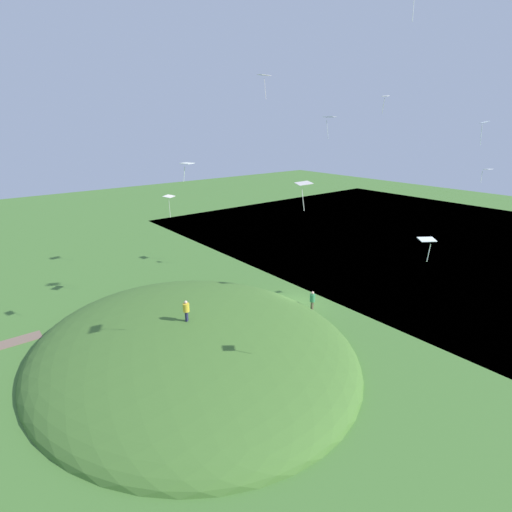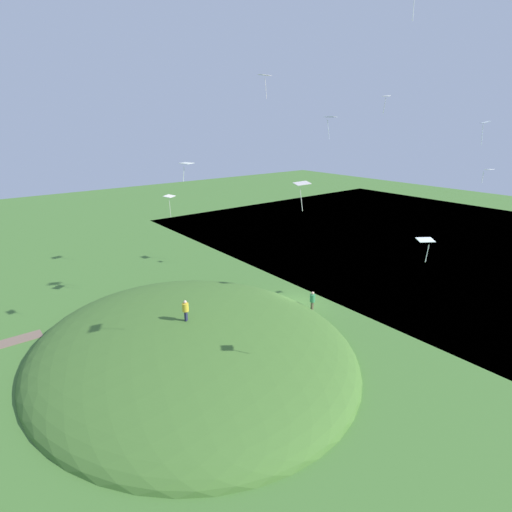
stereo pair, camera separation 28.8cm
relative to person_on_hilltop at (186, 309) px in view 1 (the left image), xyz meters
name	(u,v)px [view 1 (the left image)]	position (x,y,z in m)	size (l,w,h in m)	color
ground_plane	(296,303)	(-11.81, -0.67, -3.38)	(160.00, 160.00, 0.00)	#43702E
lake_water	(457,243)	(-44.03, -0.67, -3.58)	(58.32, 80.00, 0.40)	#314872
grass_hill	(193,350)	(-0.22, 0.25, -3.38)	(22.97, 25.85, 4.74)	#426C2B
person_on_hilltop	(186,309)	(0.00, 0.00, 0.00)	(0.66, 0.66, 1.63)	#222443
person_walking_path	(312,299)	(-11.57, 1.64, -1.99)	(0.54, 0.54, 1.84)	brown
kite_0	(487,170)	(-22.22, 9.92, 9.18)	(0.70, 0.62, 1.12)	white
kite_1	(385,98)	(-21.43, 0.34, 14.93)	(0.48, 0.65, 1.63)	silver
kite_2	(169,197)	(-3.11, -7.81, 6.66)	(1.27, 1.20, 2.02)	white
kite_3	(329,118)	(-19.24, -4.31, 13.23)	(0.97, 1.23, 2.13)	white
kite_4	(304,184)	(-3.31, 8.11, 9.58)	(1.20, 1.33, 1.61)	silver
kite_5	(484,124)	(-20.30, 9.85, 12.66)	(0.84, 0.83, 1.73)	white
kite_7	(187,164)	(-1.05, -0.62, 10.13)	(0.81, 1.01, 1.29)	white
kite_8	(427,240)	(-6.88, 13.59, 7.00)	(1.01, 0.94, 1.24)	white
kite_9	(264,76)	(-13.24, -7.24, 16.85)	(1.14, 0.81, 2.13)	silver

